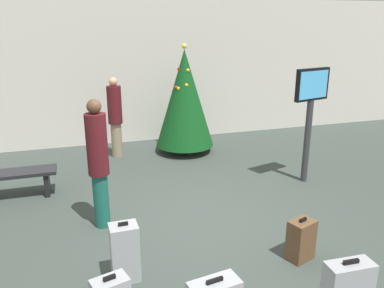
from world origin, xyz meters
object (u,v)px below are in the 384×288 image
object	(u,v)px
waiting_bench	(13,178)
traveller_0	(98,161)
flight_info_kiosk	(310,106)
suitcase_1	(125,253)
holiday_tree	(185,98)
traveller_1	(115,115)
suitcase_4	(301,240)

from	to	relation	value
waiting_bench	traveller_0	bearing A→B (deg)	-46.25
traveller_0	flight_info_kiosk	bearing A→B (deg)	9.00
traveller_0	suitcase_1	xyz separation A→B (m)	(0.16, -1.37, -0.68)
flight_info_kiosk	traveller_0	xyz separation A→B (m)	(-3.85, -0.61, -0.44)
flight_info_kiosk	waiting_bench	distance (m)	5.41
waiting_bench	traveller_0	distance (m)	2.10
holiday_tree	traveller_1	bearing A→B (deg)	175.54
traveller_1	suitcase_4	world-z (taller)	traveller_1
traveller_0	holiday_tree	bearing A→B (deg)	54.26
suitcase_4	waiting_bench	bearing A→B (deg)	140.56
holiday_tree	traveller_1	distance (m)	1.61
holiday_tree	flight_info_kiosk	bearing A→B (deg)	-54.75
holiday_tree	waiting_bench	xyz separation A→B (m)	(-3.54, -1.56, -0.92)
traveller_0	suitcase_1	distance (m)	1.54
suitcase_1	suitcase_4	bearing A→B (deg)	-6.58
traveller_1	suitcase_1	world-z (taller)	traveller_1
holiday_tree	flight_info_kiosk	xyz separation A→B (m)	(1.69, -2.39, 0.20)
holiday_tree	traveller_1	xyz separation A→B (m)	(-1.57, 0.12, -0.32)
waiting_bench	traveller_1	xyz separation A→B (m)	(1.97, 1.68, 0.60)
traveller_0	traveller_1	world-z (taller)	traveller_0
waiting_bench	traveller_0	world-z (taller)	traveller_0
flight_info_kiosk	suitcase_4	xyz separation A→B (m)	(-1.50, -2.23, -1.20)
holiday_tree	traveller_0	xyz separation A→B (m)	(-2.16, -3.00, -0.24)
holiday_tree	waiting_bench	bearing A→B (deg)	-156.20
traveller_0	suitcase_4	xyz separation A→B (m)	(2.35, -1.62, -0.76)
traveller_1	suitcase_4	size ratio (longest dim) A/B	3.13
holiday_tree	flight_info_kiosk	world-z (taller)	holiday_tree
traveller_1	suitcase_1	bearing A→B (deg)	-95.48
holiday_tree	suitcase_4	bearing A→B (deg)	-87.68
flight_info_kiosk	suitcase_4	size ratio (longest dim) A/B	3.73
traveller_1	holiday_tree	bearing A→B (deg)	-4.46
suitcase_1	suitcase_4	distance (m)	2.21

